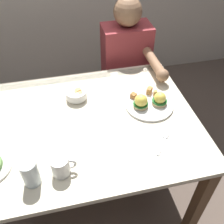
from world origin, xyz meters
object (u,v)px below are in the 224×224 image
(coffee_mug, at_px, (61,166))
(fork, at_px, (163,142))
(diner_person, at_px, (127,66))
(dining_table, at_px, (86,135))
(water_glass_near, at_px, (31,174))
(eggs_benedict_plate, at_px, (149,102))
(fruit_bowl, at_px, (76,95))

(coffee_mug, height_order, fork, coffee_mug)
(diner_person, bearing_deg, dining_table, -123.90)
(dining_table, bearing_deg, coffee_mug, -116.03)
(fork, height_order, water_glass_near, water_glass_near)
(eggs_benedict_plate, relative_size, fruit_bowl, 2.25)
(water_glass_near, xyz_separation_m, diner_person, (0.67, 0.91, -0.15))
(fruit_bowl, relative_size, water_glass_near, 0.92)
(dining_table, height_order, eggs_benedict_plate, eggs_benedict_plate)
(fork, relative_size, water_glass_near, 1.02)
(coffee_mug, height_order, diner_person, diner_person)
(fruit_bowl, relative_size, coffee_mug, 1.08)
(dining_table, distance_m, water_glass_near, 0.44)
(eggs_benedict_plate, relative_size, fork, 2.03)
(fork, bearing_deg, fruit_bowl, 130.94)
(water_glass_near, bearing_deg, fork, 7.23)
(diner_person, bearing_deg, fork, -93.36)
(dining_table, bearing_deg, diner_person, 56.10)
(eggs_benedict_plate, xyz_separation_m, diner_person, (0.03, 0.56, -0.12))
(fork, bearing_deg, coffee_mug, -173.07)
(water_glass_near, bearing_deg, dining_table, 49.14)
(coffee_mug, xyz_separation_m, water_glass_near, (-0.12, -0.02, 0.01))
(dining_table, xyz_separation_m, eggs_benedict_plate, (0.37, 0.04, 0.13))
(eggs_benedict_plate, height_order, diner_person, diner_person)
(dining_table, bearing_deg, fork, -32.74)
(dining_table, bearing_deg, water_glass_near, -130.86)
(water_glass_near, bearing_deg, fruit_bowl, 63.67)
(eggs_benedict_plate, relative_size, coffee_mug, 2.43)
(coffee_mug, bearing_deg, dining_table, 63.97)
(coffee_mug, xyz_separation_m, diner_person, (0.54, 0.89, -0.14))
(fruit_bowl, relative_size, diner_person, 0.11)
(fork, xyz_separation_m, diner_person, (0.05, 0.83, -0.09))
(dining_table, relative_size, eggs_benedict_plate, 4.44)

